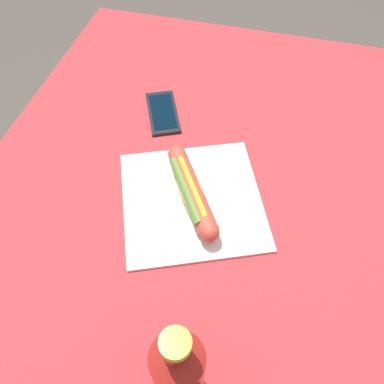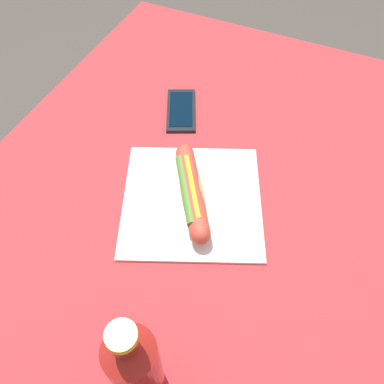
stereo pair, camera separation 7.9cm
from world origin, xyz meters
TOP-DOWN VIEW (x-y plane):
  - ground_plane at (0.00, 0.00)m, footprint 6.00×6.00m
  - dining_table at (0.00, 0.00)m, footprint 1.12×0.90m
  - paper_wrapper at (-0.07, -0.01)m, footprint 0.36×0.36m
  - hot_dog at (-0.07, -0.01)m, footprint 0.20×0.15m
  - cell_phone at (0.15, 0.12)m, footprint 0.16×0.12m
  - soda_bottle at (-0.41, -0.08)m, footprint 0.07×0.07m

SIDE VIEW (x-z plane):
  - ground_plane at x=0.00m, z-range 0.00..0.00m
  - dining_table at x=0.00m, z-range 0.25..1.03m
  - paper_wrapper at x=-0.07m, z-range 0.78..0.78m
  - cell_phone at x=0.15m, z-range 0.78..0.79m
  - hot_dog at x=-0.07m, z-range 0.79..0.84m
  - soda_bottle at x=-0.41m, z-range 0.76..1.00m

